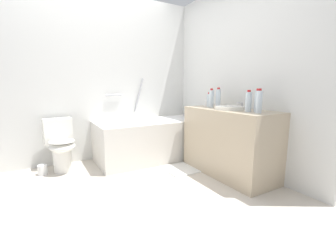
{
  "coord_description": "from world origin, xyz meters",
  "views": [
    {
      "loc": [
        -0.74,
        -2.33,
        1.12
      ],
      "look_at": [
        0.67,
        0.14,
        0.61
      ],
      "focal_mm": 24.46,
      "sensor_mm": 36.0,
      "label": 1
    }
  ],
  "objects_px": {
    "toilet_paper_roll": "(43,170)",
    "bathtub": "(151,138)",
    "water_bottle_0": "(209,100)",
    "water_bottle_3": "(211,99)",
    "sink_basin": "(229,108)",
    "water_bottle_2": "(248,102)",
    "bath_mat": "(183,169)",
    "toilet": "(61,145)",
    "drinking_glass_0": "(207,103)",
    "sink_faucet": "(241,106)",
    "water_bottle_4": "(259,102)",
    "water_bottle_1": "(218,98)",
    "water_bottle_5": "(257,101)"
  },
  "relations": [
    {
      "from": "bathtub",
      "to": "water_bottle_1",
      "type": "relative_size",
      "value": 6.28
    },
    {
      "from": "sink_faucet",
      "to": "bath_mat",
      "type": "distance_m",
      "value": 1.12
    },
    {
      "from": "water_bottle_1",
      "to": "water_bottle_2",
      "type": "relative_size",
      "value": 1.09
    },
    {
      "from": "water_bottle_2",
      "to": "water_bottle_5",
      "type": "xyz_separation_m",
      "value": [
        0.05,
        -0.08,
        0.01
      ]
    },
    {
      "from": "water_bottle_2",
      "to": "toilet_paper_roll",
      "type": "xyz_separation_m",
      "value": [
        -2.05,
        1.43,
        -0.88
      ]
    },
    {
      "from": "water_bottle_1",
      "to": "water_bottle_3",
      "type": "xyz_separation_m",
      "value": [
        -0.07,
        0.06,
        -0.01
      ]
    },
    {
      "from": "toilet",
      "to": "water_bottle_3",
      "type": "height_order",
      "value": "water_bottle_3"
    },
    {
      "from": "sink_basin",
      "to": "water_bottle_0",
      "type": "height_order",
      "value": "water_bottle_0"
    },
    {
      "from": "toilet_paper_roll",
      "to": "bathtub",
      "type": "bearing_deg",
      "value": -2.74
    },
    {
      "from": "water_bottle_4",
      "to": "toilet_paper_roll",
      "type": "xyz_separation_m",
      "value": [
        -2.02,
        1.59,
        -0.89
      ]
    },
    {
      "from": "bathtub",
      "to": "drinking_glass_0",
      "type": "xyz_separation_m",
      "value": [
        0.6,
        -0.59,
        0.55
      ]
    },
    {
      "from": "water_bottle_1",
      "to": "water_bottle_5",
      "type": "bearing_deg",
      "value": -89.06
    },
    {
      "from": "toilet",
      "to": "water_bottle_1",
      "type": "bearing_deg",
      "value": 57.98
    },
    {
      "from": "bath_mat",
      "to": "toilet_paper_roll",
      "type": "bearing_deg",
      "value": 156.49
    },
    {
      "from": "bathtub",
      "to": "water_bottle_5",
      "type": "bearing_deg",
      "value": -67.33
    },
    {
      "from": "water_bottle_2",
      "to": "water_bottle_3",
      "type": "xyz_separation_m",
      "value": [
        -0.03,
        0.59,
        0.0
      ]
    },
    {
      "from": "water_bottle_5",
      "to": "toilet_paper_roll",
      "type": "xyz_separation_m",
      "value": [
        -2.1,
        1.51,
        -0.89
      ]
    },
    {
      "from": "drinking_glass_0",
      "to": "sink_basin",
      "type": "bearing_deg",
      "value": -97.09
    },
    {
      "from": "water_bottle_0",
      "to": "water_bottle_3",
      "type": "bearing_deg",
      "value": -114.55
    },
    {
      "from": "water_bottle_3",
      "to": "water_bottle_4",
      "type": "distance_m",
      "value": 0.75
    },
    {
      "from": "water_bottle_2",
      "to": "water_bottle_5",
      "type": "height_order",
      "value": "water_bottle_5"
    },
    {
      "from": "sink_faucet",
      "to": "water_bottle_5",
      "type": "relative_size",
      "value": 0.6
    },
    {
      "from": "water_bottle_2",
      "to": "drinking_glass_0",
      "type": "distance_m",
      "value": 0.77
    },
    {
      "from": "bathtub",
      "to": "toilet",
      "type": "distance_m",
      "value": 1.27
    },
    {
      "from": "sink_basin",
      "to": "water_bottle_2",
      "type": "distance_m",
      "value": 0.29
    },
    {
      "from": "bath_mat",
      "to": "sink_faucet",
      "type": "bearing_deg",
      "value": -37.16
    },
    {
      "from": "water_bottle_1",
      "to": "water_bottle_4",
      "type": "height_order",
      "value": "water_bottle_1"
    },
    {
      "from": "water_bottle_5",
      "to": "drinking_glass_0",
      "type": "relative_size",
      "value": 3.27
    },
    {
      "from": "water_bottle_2",
      "to": "drinking_glass_0",
      "type": "relative_size",
      "value": 3.06
    },
    {
      "from": "toilet",
      "to": "sink_faucet",
      "type": "bearing_deg",
      "value": 53.98
    },
    {
      "from": "toilet",
      "to": "water_bottle_5",
      "type": "distance_m",
      "value": 2.5
    },
    {
      "from": "toilet",
      "to": "toilet_paper_roll",
      "type": "xyz_separation_m",
      "value": [
        -0.24,
        -0.05,
        -0.29
      ]
    },
    {
      "from": "sink_basin",
      "to": "sink_faucet",
      "type": "bearing_deg",
      "value": 0.0
    },
    {
      "from": "sink_faucet",
      "to": "water_bottle_1",
      "type": "height_order",
      "value": "water_bottle_1"
    },
    {
      "from": "water_bottle_0",
      "to": "bath_mat",
      "type": "bearing_deg",
      "value": 177.83
    },
    {
      "from": "drinking_glass_0",
      "to": "toilet_paper_roll",
      "type": "distance_m",
      "value": 2.34
    },
    {
      "from": "sink_basin",
      "to": "drinking_glass_0",
      "type": "relative_size",
      "value": 4.51
    },
    {
      "from": "water_bottle_4",
      "to": "water_bottle_5",
      "type": "distance_m",
      "value": 0.11
    },
    {
      "from": "toilet_paper_roll",
      "to": "water_bottle_5",
      "type": "bearing_deg",
      "value": -35.73
    },
    {
      "from": "toilet",
      "to": "bathtub",
      "type": "bearing_deg",
      "value": 79.66
    },
    {
      "from": "sink_basin",
      "to": "water_bottle_4",
      "type": "bearing_deg",
      "value": -91.04
    },
    {
      "from": "sink_basin",
      "to": "water_bottle_2",
      "type": "relative_size",
      "value": 1.47
    },
    {
      "from": "toilet",
      "to": "sink_basin",
      "type": "distance_m",
      "value": 2.22
    },
    {
      "from": "bath_mat",
      "to": "toilet_paper_roll",
      "type": "distance_m",
      "value": 1.82
    },
    {
      "from": "bathtub",
      "to": "water_bottle_2",
      "type": "bearing_deg",
      "value": -67.98
    },
    {
      "from": "sink_basin",
      "to": "bath_mat",
      "type": "xyz_separation_m",
      "value": [
        -0.37,
        0.43,
        -0.85
      ]
    },
    {
      "from": "toilet_paper_roll",
      "to": "sink_basin",
      "type": "bearing_deg",
      "value": -29.69
    },
    {
      "from": "water_bottle_0",
      "to": "water_bottle_3",
      "type": "relative_size",
      "value": 0.78
    },
    {
      "from": "bathtub",
      "to": "water_bottle_5",
      "type": "distance_m",
      "value": 1.68
    },
    {
      "from": "water_bottle_0",
      "to": "water_bottle_2",
      "type": "relative_size",
      "value": 0.82
    }
  ]
}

